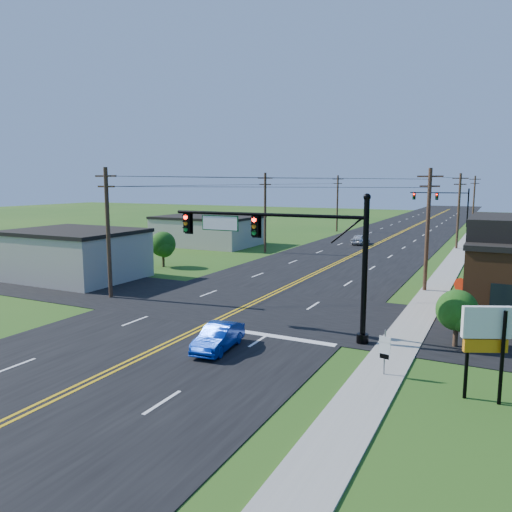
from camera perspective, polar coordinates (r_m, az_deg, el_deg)
The scene contains 21 objects.
ground at distance 23.15m, azimuth -15.68°, elevation -12.14°, with size 260.00×260.00×0.00m, color #224C15.
road_main at distance 68.01m, azimuth 13.81°, elevation 1.51°, with size 16.00×220.00×0.04m, color black.
road_cross at distance 32.57m, azimuth -1.33°, elevation -5.74°, with size 70.00×10.00×0.04m, color black.
sidewalk at distance 56.63m, azimuth 21.94°, elevation -0.22°, with size 2.00×160.00×0.08m, color gray.
signal_mast_main at distance 26.28m, azimuth 2.93°, elevation 1.31°, with size 11.30×0.60×7.48m.
signal_mast_far at distance 96.51m, azimuth 20.50°, elevation 5.92°, with size 10.98×0.60×7.48m.
cream_bldg_near at distance 44.04m, azimuth -20.00°, elevation 0.20°, with size 10.20×8.20×4.10m.
cream_bldg_far at distance 63.90m, azimuth -5.51°, elevation 2.93°, with size 12.20×9.20×3.70m.
utility_pole_left_a at distance 35.65m, azimuth -16.55°, elevation 2.82°, with size 1.80×0.28×9.00m.
utility_pole_left_b at distance 56.49m, azimuth 1.05°, elevation 5.16°, with size 1.80×0.28×9.00m.
utility_pole_left_c at distance 81.66m, azimuth 9.28°, elevation 6.09°, with size 1.80×0.28×9.00m.
utility_pole_right_a at distance 38.36m, azimuth 19.02°, elevation 3.09°, with size 1.80×0.28×9.00m.
utility_pole_right_b at distance 64.17m, azimuth 22.15°, elevation 4.94°, with size 1.80×0.28×9.00m.
utility_pole_right_c at distance 94.08m, azimuth 23.63°, elevation 5.80°, with size 1.80×0.28×9.00m.
shrub_corner at distance 26.20m, azimuth 21.99°, elevation -5.79°, with size 2.00×2.00×2.86m.
tree_left at distance 47.95m, azimuth -10.59°, elevation 1.34°, with size 2.40×2.40×3.37m.
blue_car at distance 24.28m, azimuth -4.33°, elevation -9.33°, with size 1.29×3.71×1.22m, color #072DA2.
distant_car at distance 65.29m, azimuth 11.83°, elevation 1.84°, with size 1.53×3.79×1.29m, color silver.
route_sign at distance 21.67m, azimuth 14.49°, elevation -10.30°, with size 0.49×0.13×1.98m.
stop_sign at distance 32.10m, azimuth 22.31°, elevation -3.48°, with size 0.81×0.35×2.39m.
pylon_sign at distance 20.08m, azimuth 24.81°, elevation -7.94°, with size 1.69×0.94×3.60m.
Camera 1 is at (14.78, -15.89, 8.05)m, focal length 35.00 mm.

